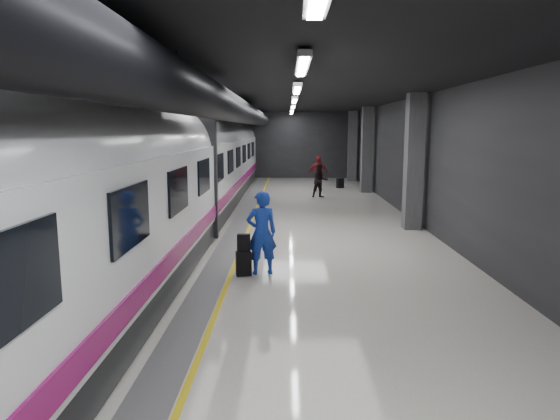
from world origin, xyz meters
TOP-DOWN VIEW (x-y plane):
  - ground at (0.00, 0.00)m, footprint 40.00×40.00m
  - platform_hall at (-0.29, 0.96)m, footprint 10.02×40.02m
  - train at (-3.25, -0.00)m, footprint 3.05×38.00m
  - traveler_main at (-0.24, -3.43)m, footprint 0.81×0.64m
  - suitcase_main at (-0.65, -3.57)m, footprint 0.39×0.29m
  - shoulder_bag at (-0.64, -3.54)m, footprint 0.30×0.16m
  - traveler_far_a at (1.95, 9.82)m, footprint 0.95×0.83m
  - traveler_far_b at (2.01, 12.31)m, footprint 1.20×0.71m
  - suitcase_far at (3.37, 13.85)m, footprint 0.45×0.37m

SIDE VIEW (x-z plane):
  - ground at x=0.00m, z-range 0.00..0.00m
  - suitcase_far at x=3.37m, z-range 0.00..0.56m
  - suitcase_main at x=-0.65m, z-range 0.00..0.57m
  - shoulder_bag at x=-0.64m, z-range 0.57..0.96m
  - traveler_far_a at x=1.95m, z-range 0.00..1.67m
  - traveler_far_b at x=2.01m, z-range 0.00..1.93m
  - traveler_main at x=-0.24m, z-range 0.00..1.95m
  - train at x=-3.25m, z-range 0.04..4.09m
  - platform_hall at x=-0.29m, z-range 1.28..5.79m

